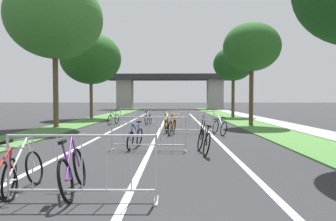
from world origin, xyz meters
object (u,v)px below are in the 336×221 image
Objects in this scene: crowd_barrier_third at (189,122)px; bicycle_green_6 at (114,119)px; tree_left_oak_mid at (91,59)px; bicycle_purple_2 at (73,171)px; tree_left_cypress_far at (55,18)px; tree_right_maple_mid at (233,64)px; crowd_barrier_fourth at (138,117)px; crowd_barrier_second at (148,134)px; bicycle_silver_5 at (220,127)px; bicycle_yellow_8 at (167,124)px; bicycle_teal_7 at (148,119)px; bicycle_black_0 at (202,125)px; bicycle_orange_4 at (172,126)px; bicycle_black_10 at (204,141)px; crowd_barrier_nearest at (82,168)px; bicycle_white_1 at (21,171)px; bicycle_blue_3 at (135,137)px; tree_right_pine_near at (252,47)px.

crowd_barrier_third is 6.88m from bicycle_green_6.
bicycle_purple_2 is (5.04, -19.78, -4.48)m from tree_left_oak_mid.
tree_right_maple_mid is (11.65, 10.00, -1.40)m from tree_left_cypress_far.
tree_right_maple_mid is 14.06m from crowd_barrier_third.
tree_right_maple_mid is at bearing 47.23° from crowd_barrier_fourth.
crowd_barrier_second is 5.07m from bicycle_silver_5.
bicycle_yellow_8 is (-5.44, -12.15, -4.26)m from tree_right_maple_mid.
bicycle_yellow_8 is (1.30, -4.63, 0.03)m from bicycle_teal_7.
bicycle_black_0 is 10.17m from bicycle_purple_2.
bicycle_black_10 reaches higher than bicycle_orange_4.
crowd_barrier_nearest is 9.66m from bicycle_silver_5.
bicycle_yellow_8 is at bearing 4.86° from bicycle_black_0.
bicycle_silver_5 is at bearing 61.65° from bicycle_white_1.
crowd_barrier_nearest is at bearing -92.98° from bicycle_yellow_8.
bicycle_orange_4 is (6.47, -3.11, -5.68)m from tree_left_cypress_far.
tree_right_maple_mid reaches higher than crowd_barrier_nearest.
bicycle_silver_5 is 6.84m from bicycle_teal_7.
crowd_barrier_nearest reaches higher than bicycle_white_1.
bicycle_orange_4 is (0.69, 4.40, -0.16)m from crowd_barrier_second.
bicycle_blue_3 is (-6.35, -16.96, -4.30)m from tree_right_maple_mid.
crowd_barrier_fourth is 1.38× the size of bicycle_green_6.
bicycle_green_6 is (-3.06, 9.97, -0.16)m from crowd_barrier_second.
crowd_barrier_fourth is at bearing -44.45° from bicycle_black_0.
tree_right_pine_near is 3.59× the size of bicycle_purple_2.
bicycle_white_1 is 0.94× the size of bicycle_black_10.
bicycle_yellow_8 is (-4.89, -3.51, -4.26)m from tree_right_pine_near.
tree_right_maple_mid reaches higher than crowd_barrier_fourth.
bicycle_silver_5 is at bearing -51.93° from tree_left_oak_mid.
tree_right_pine_near is 3.80× the size of bicycle_white_1.
bicycle_silver_5 is at bearing -121.59° from bicycle_blue_3.
bicycle_yellow_8 is 6.05m from bicycle_black_10.
crowd_barrier_second is (-5.87, -17.51, -4.12)m from tree_right_maple_mid.
bicycle_silver_5 is (3.42, 9.03, -0.17)m from crowd_barrier_nearest.
bicycle_silver_5 is 0.92× the size of bicycle_green_6.
tree_left_oak_mid is 2.93× the size of crowd_barrier_second.
tree_right_maple_mid is 18.92m from crowd_barrier_second.
bicycle_white_1 is at bearing 85.04° from bicycle_blue_3.
tree_left_cypress_far reaches higher than bicycle_teal_7.
crowd_barrier_third reaches higher than bicycle_black_10.
crowd_barrier_nearest is 14.80m from bicycle_teal_7.
bicycle_green_6 is at bearing 131.38° from crowd_barrier_third.
tree_left_oak_mid is 13.02m from tree_right_pine_near.
bicycle_purple_2 is 4.60m from bicycle_black_10.
bicycle_orange_4 is (-1.42, -0.93, 0.02)m from bicycle_black_0.
tree_left_oak_mid is 4.03× the size of bicycle_green_6.
crowd_barrier_nearest is 1.00× the size of crowd_barrier_fourth.
bicycle_white_1 is 1.00× the size of bicycle_blue_3.
crowd_barrier_nearest is 0.99× the size of crowd_barrier_second.
tree_left_cypress_far is 4.88× the size of bicycle_purple_2.
bicycle_blue_3 is 2.40m from bicycle_black_10.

